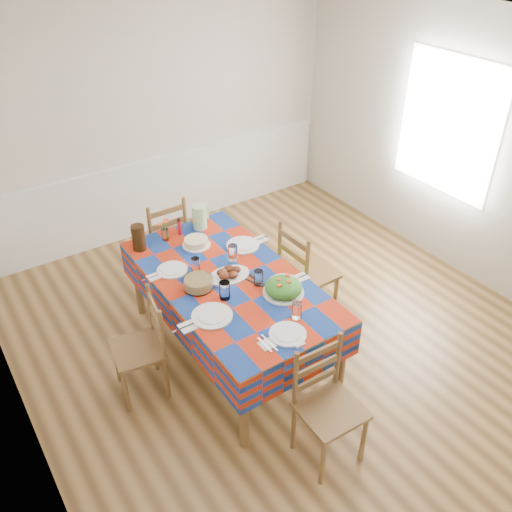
{
  "coord_description": "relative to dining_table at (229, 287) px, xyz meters",
  "views": [
    {
      "loc": [
        -2.34,
        -3.0,
        3.48
      ],
      "look_at": [
        -0.27,
        0.08,
        0.97
      ],
      "focal_mm": 38.0,
      "sensor_mm": 36.0,
      "label": 1
    }
  ],
  "objects": [
    {
      "name": "window_right",
      "position": [
        2.73,
        0.16,
        0.79
      ],
      "size": [
        0.0,
        1.4,
        1.4
      ],
      "primitive_type": "plane",
      "rotation": [
        0.0,
        -1.57,
        0.0
      ],
      "color": "white",
      "rests_on": "room"
    },
    {
      "name": "dining_table",
      "position": [
        0.0,
        0.0,
        0.0
      ],
      "size": [
        1.1,
        2.05,
        0.8
      ],
      "color": "brown",
      "rests_on": "room"
    },
    {
      "name": "flower_vase",
      "position": [
        -0.17,
        0.85,
        0.18
      ],
      "size": [
        0.13,
        0.11,
        0.21
      ],
      "color": "white",
      "rests_on": "dining_table"
    },
    {
      "name": "setting_near_head",
      "position": [
        0.05,
        -0.78,
        0.12
      ],
      "size": [
        0.45,
        0.3,
        0.13
      ],
      "color": "white",
      "rests_on": "dining_table"
    },
    {
      "name": "chair_near",
      "position": [
        0.0,
        -1.29,
        -0.23
      ],
      "size": [
        0.44,
        0.42,
        0.97
      ],
      "rotation": [
        0.0,
        0.0,
        -0.04
      ],
      "color": "brown",
      "rests_on": "room"
    },
    {
      "name": "serving_utensils",
      "position": [
        0.15,
        -0.1,
        0.09
      ],
      "size": [
        0.14,
        0.32,
        0.01
      ],
      "color": "black",
      "rests_on": "dining_table"
    },
    {
      "name": "name_card",
      "position": [
        -0.0,
        -0.97,
        0.1
      ],
      "size": [
        0.08,
        0.02,
        0.02
      ],
      "primitive_type": "cube",
      "color": "white",
      "rests_on": "dining_table"
    },
    {
      "name": "tea_pitcher",
      "position": [
        -0.43,
        0.83,
        0.21
      ],
      "size": [
        0.12,
        0.12,
        0.24
      ],
      "primitive_type": "cylinder",
      "color": "black",
      "rests_on": "dining_table"
    },
    {
      "name": "setting_right_near",
      "position": [
        0.28,
        -0.28,
        0.12
      ],
      "size": [
        0.52,
        0.3,
        0.13
      ],
      "rotation": [
        0.0,
        0.0,
        -1.57
      ],
      "color": "white",
      "rests_on": "dining_table"
    },
    {
      "name": "setting_right_far",
      "position": [
        0.3,
        0.31,
        0.12
      ],
      "size": [
        0.57,
        0.33,
        0.14
      ],
      "rotation": [
        0.0,
        0.0,
        -1.57
      ],
      "color": "white",
      "rests_on": "dining_table"
    },
    {
      "name": "wainscot",
      "position": [
        0.5,
        2.34,
        -0.22
      ],
      "size": [
        4.41,
        0.06,
        0.92
      ],
      "color": "white",
      "rests_on": "room"
    },
    {
      "name": "room",
      "position": [
        0.5,
        -0.14,
        0.64
      ],
      "size": [
        4.58,
        5.08,
        2.78
      ],
      "color": "brown",
      "rests_on": "ground"
    },
    {
      "name": "setting_left_near",
      "position": [
        -0.3,
        -0.29,
        0.12
      ],
      "size": [
        0.58,
        0.34,
        0.15
      ],
      "rotation": [
        0.0,
        0.0,
        1.57
      ],
      "color": "white",
      "rests_on": "dining_table"
    },
    {
      "name": "chair_far",
      "position": [
        -0.0,
        1.29,
        -0.22
      ],
      "size": [
        0.44,
        0.42,
        1.0
      ],
      "rotation": [
        0.0,
        0.0,
        3.14
      ],
      "color": "brown",
      "rests_on": "room"
    },
    {
      "name": "chair_right",
      "position": [
        0.82,
        -0.0,
        -0.2
      ],
      "size": [
        0.45,
        0.47,
        1.04
      ],
      "rotation": [
        0.0,
        0.0,
        1.59
      ],
      "color": "brown",
      "rests_on": "room"
    },
    {
      "name": "green_pitcher",
      "position": [
        0.2,
        0.86,
        0.21
      ],
      "size": [
        0.14,
        0.14,
        0.23
      ],
      "primitive_type": "cylinder",
      "color": "#A7D495",
      "rests_on": "dining_table"
    },
    {
      "name": "hot_sauce",
      "position": [
        -0.01,
        0.86,
        0.18
      ],
      "size": [
        0.04,
        0.04,
        0.17
      ],
      "primitive_type": "cylinder",
      "color": "#AD0D1C",
      "rests_on": "dining_table"
    },
    {
      "name": "setting_left_far",
      "position": [
        -0.29,
        0.32,
        0.12
      ],
      "size": [
        0.48,
        0.28,
        0.13
      ],
      "rotation": [
        0.0,
        0.0,
        1.57
      ],
      "color": "white",
      "rests_on": "dining_table"
    },
    {
      "name": "cake",
      "position": [
        0.02,
        0.6,
        0.12
      ],
      "size": [
        0.26,
        0.26,
        0.07
      ],
      "color": "white",
      "rests_on": "dining_table"
    },
    {
      "name": "pasta_bowl",
      "position": [
        -0.27,
        0.03,
        0.13
      ],
      "size": [
        0.25,
        0.25,
        0.09
      ],
      "color": "white",
      "rests_on": "dining_table"
    },
    {
      "name": "salad_platter",
      "position": [
        0.26,
        -0.41,
        0.14
      ],
      "size": [
        0.33,
        0.33,
        0.14
      ],
      "color": "white",
      "rests_on": "dining_table"
    },
    {
      "name": "chair_left",
      "position": [
        -0.82,
        -0.01,
        -0.25
      ],
      "size": [
        0.45,
        0.47,
        0.92
      ],
      "rotation": [
        0.0,
        0.0,
        -1.74
      ],
      "color": "brown",
      "rests_on": "room"
    },
    {
      "name": "meat_platter",
      "position": [
        0.01,
        0.02,
        0.12
      ],
      "size": [
        0.36,
        0.26,
        0.07
      ],
      "color": "white",
      "rests_on": "dining_table"
    }
  ]
}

